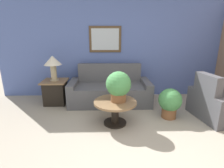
{
  "coord_description": "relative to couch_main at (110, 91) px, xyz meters",
  "views": [
    {
      "loc": [
        -0.55,
        -1.88,
        1.71
      ],
      "look_at": [
        -0.45,
        1.8,
        0.62
      ],
      "focal_mm": 28.0,
      "sensor_mm": 36.0,
      "label": 1
    }
  ],
  "objects": [
    {
      "name": "potted_plant_on_table",
      "position": [
        0.15,
        -1.07,
        0.47
      ],
      "size": [
        0.47,
        0.47,
        0.57
      ],
      "color": "brown",
      "rests_on": "coffee_table"
    },
    {
      "name": "wall_back",
      "position": [
        0.49,
        0.59,
        1.0
      ],
      "size": [
        6.91,
        0.09,
        2.6
      ],
      "color": "#5166A8",
      "rests_on": "ground_plane"
    },
    {
      "name": "side_table",
      "position": [
        -1.35,
        -0.01,
        -0.0
      ],
      "size": [
        0.58,
        0.58,
        0.59
      ],
      "color": "black",
      "rests_on": "ground_plane"
    },
    {
      "name": "potted_plant_floor",
      "position": [
        1.22,
        -0.85,
        0.04
      ],
      "size": [
        0.47,
        0.47,
        0.63
      ],
      "color": "brown",
      "rests_on": "ground_plane"
    },
    {
      "name": "couch_main",
      "position": [
        0.0,
        0.0,
        0.0
      ],
      "size": [
        1.97,
        0.87,
        0.94
      ],
      "color": "#4C4C51",
      "rests_on": "ground_plane"
    },
    {
      "name": "armchair",
      "position": [
        2.27,
        -0.88,
        -0.01
      ],
      "size": [
        1.14,
        1.11,
        0.94
      ],
      "rotation": [
        0.0,
        0.0,
        1.74
      ],
      "color": "#4C4C51",
      "rests_on": "ground_plane"
    },
    {
      "name": "table_lamp",
      "position": [
        -1.35,
        -0.01,
        0.72
      ],
      "size": [
        0.41,
        0.41,
        0.6
      ],
      "color": "tan",
      "rests_on": "side_table"
    },
    {
      "name": "coffee_table",
      "position": [
        0.09,
        -1.08,
        0.03
      ],
      "size": [
        0.81,
        0.81,
        0.47
      ],
      "color": "black",
      "rests_on": "ground_plane"
    },
    {
      "name": "ground_plane",
      "position": [
        0.5,
        -2.26,
        -0.3
      ],
      "size": [
        20.0,
        20.0,
        0.0
      ],
      "primitive_type": "plane",
      "color": "gray"
    }
  ]
}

